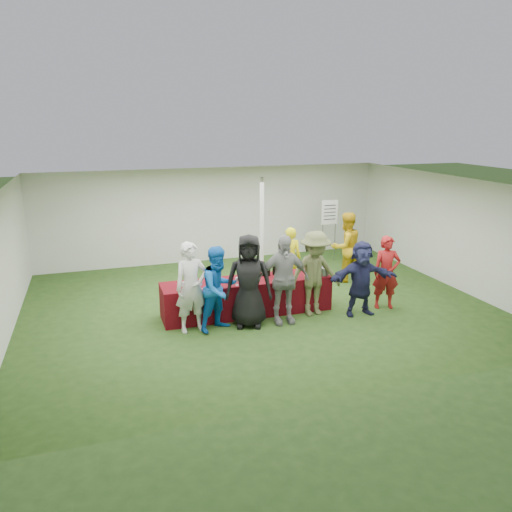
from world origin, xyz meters
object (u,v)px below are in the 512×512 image
object	(u,v)px
customer_5	(361,278)
customer_4	(315,274)
wine_list_sign	(329,217)
customer_6	(386,272)
staff_back	(346,247)
dump_bucket	(323,271)
serving_table	(247,296)
customer_1	(219,289)
customer_0	(192,287)
customer_2	(249,281)
customer_3	(283,280)
staff_pourer	(290,258)

from	to	relation	value
customer_5	customer_4	bearing A→B (deg)	166.46
wine_list_sign	customer_6	xyz separation A→B (m)	(-0.47, -3.75, -0.51)
staff_back	customer_6	world-z (taller)	staff_back
dump_bucket	wine_list_sign	bearing A→B (deg)	62.02
serving_table	customer_1	bearing A→B (deg)	-139.93
customer_0	customer_4	distance (m)	2.61
wine_list_sign	customer_1	size ratio (longest dim) A/B	1.07
customer_1	customer_4	world-z (taller)	customer_4
customer_2	customer_3	xyz separation A→B (m)	(0.70, -0.07, -0.02)
customer_0	customer_5	bearing A→B (deg)	-11.90
dump_bucket	staff_back	size ratio (longest dim) A/B	0.14
serving_table	wine_list_sign	bearing A→B (deg)	42.30
customer_5	staff_back	bearing A→B (deg)	74.40
serving_table	customer_2	distance (m)	0.87
wine_list_sign	customer_5	world-z (taller)	wine_list_sign
customer_0	serving_table	bearing A→B (deg)	15.26
dump_bucket	customer_1	xyz separation A→B (m)	(-2.43, -0.43, 0.00)
serving_table	customer_4	world-z (taller)	customer_4
staff_back	customer_2	distance (m)	3.77
staff_pourer	customer_3	xyz separation A→B (m)	(-0.94, -1.97, 0.15)
dump_bucket	customer_5	xyz separation A→B (m)	(0.59, -0.59, -0.04)
wine_list_sign	customer_1	bearing A→B (deg)	-138.09
dump_bucket	customer_0	world-z (taller)	customer_0
customer_4	customer_6	bearing A→B (deg)	-7.05
staff_back	customer_4	xyz separation A→B (m)	(-1.71, -1.86, 0.02)
staff_back	customer_3	size ratio (longest dim) A/B	0.97
customer_1	customer_5	distance (m)	3.02
staff_back	customer_5	xyz separation A→B (m)	(-0.79, -2.16, -0.09)
serving_table	customer_6	xyz separation A→B (m)	(2.97, -0.62, 0.43)
customer_2	customer_5	world-z (taller)	customer_2
staff_back	wine_list_sign	bearing A→B (deg)	-111.50
customer_3	dump_bucket	bearing A→B (deg)	26.61
serving_table	dump_bucket	world-z (taller)	dump_bucket
customer_0	dump_bucket	bearing A→B (deg)	-1.37
customer_0	customer_1	xyz separation A→B (m)	(0.52, -0.11, -0.05)
customer_3	customer_4	world-z (taller)	customer_3
serving_table	customer_1	distance (m)	1.11
staff_back	customer_4	world-z (taller)	customer_4
dump_bucket	staff_back	xyz separation A→B (m)	(1.38, 1.57, 0.05)
customer_5	customer_6	size ratio (longest dim) A/B	0.99
serving_table	customer_1	xyz separation A→B (m)	(-0.77, -0.65, 0.47)
staff_back	customer_2	size ratio (longest dim) A/B	0.95
wine_list_sign	customer_0	size ratio (longest dim) A/B	1.01
serving_table	dump_bucket	xyz separation A→B (m)	(1.66, -0.22, 0.46)
wine_list_sign	customer_4	distance (m)	4.23
wine_list_sign	customer_2	xyz separation A→B (m)	(-3.60, -3.77, -0.38)
staff_pourer	customer_1	distance (m)	2.94
wine_list_sign	customer_6	size ratio (longest dim) A/B	1.12
staff_pourer	serving_table	bearing A→B (deg)	59.76
staff_back	customer_6	size ratio (longest dim) A/B	1.10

